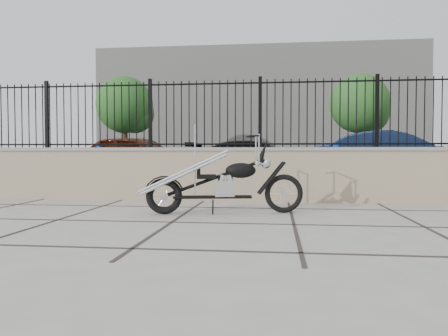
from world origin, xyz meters
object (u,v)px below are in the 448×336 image
car_red (138,158)px  car_blue (394,157)px  car_black (258,161)px  chopper_motorcycle (221,169)px

car_red → car_blue: size_ratio=0.92×
car_black → car_blue: (3.90, -0.32, 0.12)m
chopper_motorcycle → car_red: size_ratio=0.52×
chopper_motorcycle → car_blue: (4.11, 6.85, 0.10)m
car_black → chopper_motorcycle: bearing=177.8°
car_red → car_blue: car_blue is taller
car_black → car_blue: size_ratio=0.95×
chopper_motorcycle → car_red: 7.34m
car_red → car_black: bearing=-66.8°
car_red → car_black: (3.56, 0.64, -0.09)m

